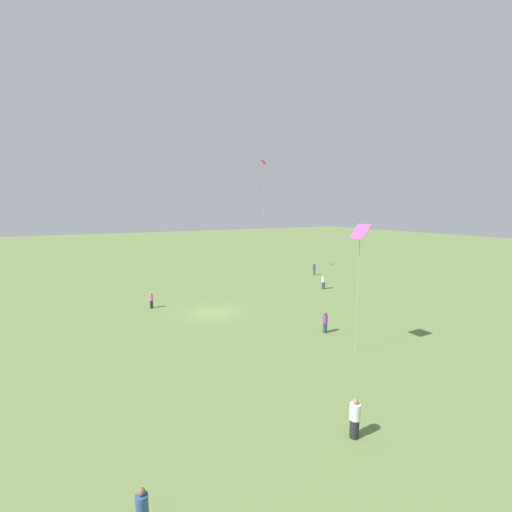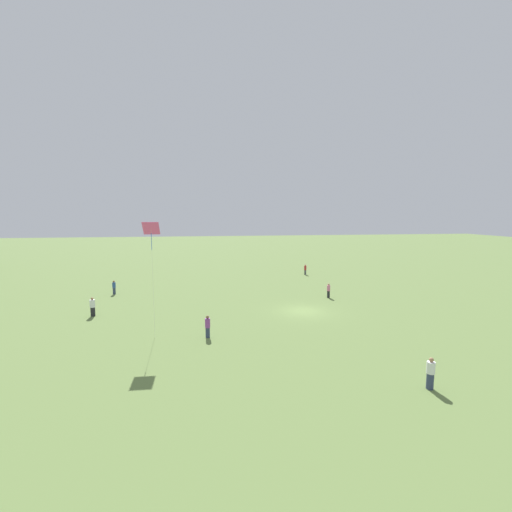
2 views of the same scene
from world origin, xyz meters
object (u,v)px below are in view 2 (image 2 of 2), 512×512
at_px(person_5, 430,374).
at_px(kite_3, 151,231).
at_px(person_1, 305,269).
at_px(person_4, 329,291).
at_px(person_6, 208,327).
at_px(person_0, 114,287).
at_px(person_2, 93,307).

xyz_separation_m(person_5, kite_3, (10.55, 15.93, 7.40)).
distance_m(person_1, person_5, 35.69).
xyz_separation_m(person_4, kite_3, (-10.00, 17.92, 7.43)).
bearing_deg(person_6, person_1, -120.17).
bearing_deg(kite_3, person_1, -81.44).
height_order(person_1, person_6, person_6).
bearing_deg(person_1, person_5, 101.48).
distance_m(person_5, kite_3, 20.48).
height_order(person_1, kite_3, kite_3).
bearing_deg(person_4, person_5, 126.71).
relative_size(person_1, person_4, 1.01).
height_order(person_4, person_5, person_5).
bearing_deg(person_1, person_6, 76.20).
distance_m(person_0, person_4, 25.29).
bearing_deg(person_1, kite_3, 69.25).
bearing_deg(person_1, person_0, 37.07).
height_order(person_1, person_5, person_5).
xyz_separation_m(person_0, person_6, (-16.31, -10.81, 0.04)).
bearing_deg(person_1, person_4, 100.67).
distance_m(person_1, person_6, 30.08).
bearing_deg(kite_3, person_2, 1.52).
height_order(person_2, person_5, person_2).
bearing_deg(person_6, person_5, 141.64).
bearing_deg(person_0, person_1, 24.48).
xyz_separation_m(person_1, person_4, (-14.94, 1.82, -0.00)).
bearing_deg(person_4, person_1, -54.69).
relative_size(person_0, person_5, 0.93).
xyz_separation_m(person_4, person_6, (-10.73, 13.86, 0.03)).
distance_m(person_2, person_6, 12.84).
bearing_deg(person_0, person_6, -51.45).
xyz_separation_m(person_0, person_1, (9.36, -26.49, 0.01)).
bearing_deg(person_4, person_2, 50.22).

